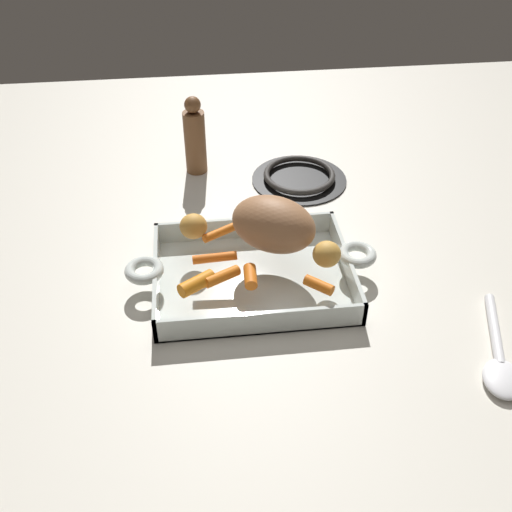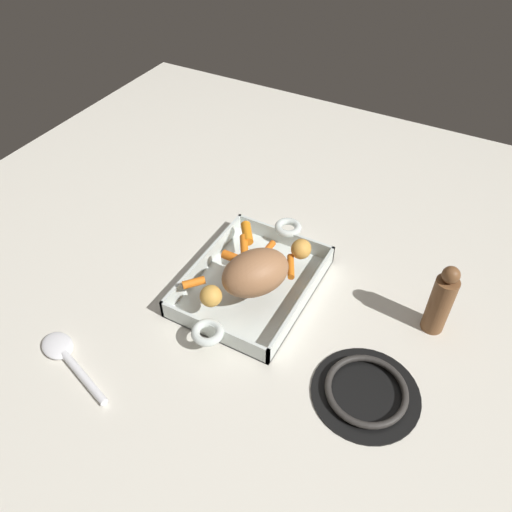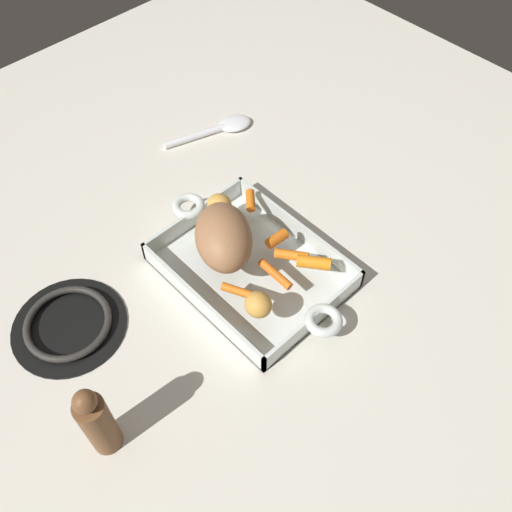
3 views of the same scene
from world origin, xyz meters
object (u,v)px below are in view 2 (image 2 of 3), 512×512
Objects in this scene: roasting_dish at (252,283)px; baby_carrot_southeast at (244,246)px; baby_carrot_center_right at (247,233)px; serving_spoon at (66,356)px; baby_carrot_northwest at (232,257)px; potato_whole at (301,249)px; stove_burner_rear at (366,391)px; potato_corner at (211,296)px; pepper_mill at (441,302)px; baby_carrot_long at (291,266)px; baby_carrot_short at (264,251)px; pork_roast at (256,273)px; baby_carrot_southwest at (194,283)px.

roasting_dish is 0.08m from baby_carrot_southeast.
baby_carrot_center_right is 0.45m from serving_spoon.
potato_whole reaches higher than baby_carrot_northwest.
baby_carrot_northwest is at bearing 68.65° from stove_burner_rear.
potato_corner is 0.28× the size of pepper_mill.
baby_carrot_long is 0.93× the size of baby_carrot_short.
potato_whole is 0.30m from pepper_mill.
potato_whole is 0.22× the size of serving_spoon.
baby_carrot_long is at bearing -55.67° from roasting_dish.
potato_corner is at bearing -170.30° from baby_carrot_center_right.
pork_roast is 3.06× the size of baby_carrot_southwest.
pepper_mill reaches higher than baby_carrot_northwest.
roasting_dish is 8.86× the size of potato_whole.
roasting_dish is 0.33m from stove_burner_rear.
pork_roast is at bearing -142.36° from roasting_dish.
baby_carrot_southeast is 0.29× the size of serving_spoon.
stove_burner_rear is at bearing -121.99° from baby_carrot_short.
potato_whole reaches higher than baby_carrot_long.
pepper_mill is (0.41, -0.59, 0.07)m from serving_spoon.
pork_roast reaches higher than serving_spoon.
baby_carrot_northwest is 0.38m from serving_spoon.
potato_corner reaches higher than baby_carrot_long.
potato_corner is at bearing -167.74° from baby_carrot_northwest.
baby_carrot_northwest is 0.91× the size of potato_corner.
serving_spoon is (-0.21, 0.19, -0.06)m from potato_corner.
pork_roast reaches higher than roasting_dish.
baby_carrot_northwest is at bearing 123.33° from potato_whole.
baby_carrot_short is 0.45m from serving_spoon.
pepper_mill is (0.02, -0.37, 0.02)m from baby_carrot_short.
pork_roast is 3.11× the size of potato_corner.
serving_spoon is (-0.20, 0.52, -0.00)m from stove_burner_rear.
baby_carrot_short is at bearing 113.03° from potato_whole.
baby_carrot_northwest reaches higher than baby_carrot_short.
baby_carrot_center_right is 1.26× the size of potato_whole.
serving_spoon is at bearing 155.73° from baby_carrot_southeast.
stove_burner_rear is (-0.02, -0.33, -0.06)m from potato_corner.
serving_spoon is (-0.33, 0.22, -0.01)m from roasting_dish.
roasting_dish is at bearing -177.31° from baby_carrot_short.
baby_carrot_southwest is (-0.10, 0.03, -0.00)m from baby_carrot_northwest.
roasting_dish reaches higher than serving_spoon.
baby_carrot_center_right is (0.08, 0.01, 0.00)m from baby_carrot_northwest.
roasting_dish is 9.04× the size of potato_corner.
baby_carrot_northwest is 0.71× the size of baby_carrot_center_right.
pork_roast reaches higher than baby_carrot_long.
baby_carrot_long is at bearing -25.02° from pork_roast.
baby_carrot_southeast is at bearing 93.52° from pepper_mill.
potato_whole reaches higher than baby_carrot_southeast.
stove_burner_rear is (-0.19, -0.31, -0.05)m from baby_carrot_short.
baby_carrot_long is 0.40× the size of pepper_mill.
baby_carrot_southeast is (0.04, -0.01, -0.00)m from baby_carrot_northwest.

